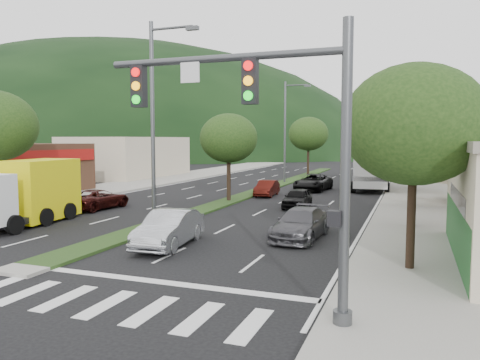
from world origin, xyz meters
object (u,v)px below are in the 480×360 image
at_px(sedan_silver, 169,229).
at_px(car_queue_a, 297,198).
at_px(tree_med_near, 229,138).
at_px(car_queue_b, 301,224).
at_px(car_queue_d, 313,182).
at_px(box_truck, 29,194).
at_px(tree_r_a, 414,125).
at_px(traffic_signal, 277,127).
at_px(tree_r_c, 414,133).
at_px(streetlight_mid, 287,127).
at_px(suv_maroon, 98,199).
at_px(motorhome, 371,167).
at_px(tree_med_far, 308,134).
at_px(tree_r_b, 414,125).
at_px(car_queue_c, 267,188).
at_px(tree_r_e, 414,134).
at_px(streetlight_near, 156,114).
at_px(tree_r_d, 414,129).

distance_m(sedan_silver, car_queue_a, 12.58).
bearing_deg(tree_med_near, car_queue_b, -53.61).
bearing_deg(car_queue_d, car_queue_b, -75.00).
relative_size(sedan_silver, car_queue_d, 0.87).
bearing_deg(box_truck, tree_r_a, 165.64).
bearing_deg(car_queue_b, car_queue_a, 107.03).
relative_size(traffic_signal, sedan_silver, 1.58).
xyz_separation_m(tree_r_a, tree_r_c, (0.00, 16.00, -0.07)).
relative_size(streetlight_mid, suv_maroon, 2.25).
height_order(traffic_signal, motorhome, traffic_signal).
bearing_deg(motorhome, tree_med_near, -129.63).
height_order(traffic_signal, tree_med_far, tree_med_far).
height_order(suv_maroon, car_queue_b, car_queue_b).
bearing_deg(tree_r_a, tree_r_b, 90.00).
xyz_separation_m(streetlight_mid, box_truck, (-6.68, -26.50, -4.03)).
height_order(tree_r_b, streetlight_mid, streetlight_mid).
height_order(tree_med_near, box_truck, tree_med_near).
bearing_deg(tree_med_far, car_queue_b, -78.35).
relative_size(tree_med_near, car_queue_a, 1.65).
bearing_deg(car_queue_b, sedan_silver, -141.89).
bearing_deg(car_queue_c, tree_r_a, -63.34).
bearing_deg(tree_r_e, car_queue_c, -120.50).
bearing_deg(car_queue_c, streetlight_mid, 93.46).
relative_size(tree_med_far, streetlight_mid, 0.69).
bearing_deg(traffic_signal, tree_r_b, 77.63).
bearing_deg(box_truck, tree_r_b, -170.07).
relative_size(sedan_silver, car_queue_c, 1.22).
relative_size(tree_r_a, car_queue_d, 1.30).
relative_size(car_queue_a, car_queue_b, 0.80).
bearing_deg(sedan_silver, tree_med_near, 95.32).
relative_size(tree_r_c, streetlight_near, 0.65).
bearing_deg(motorhome, tree_med_far, 116.88).
xyz_separation_m(car_queue_d, motorhome, (4.44, 3.03, 1.22)).
height_order(sedan_silver, motorhome, motorhome).
xyz_separation_m(streetlight_near, car_queue_c, (1.29, 14.17, -4.98)).
xyz_separation_m(tree_r_c, tree_r_e, (0.00, 20.00, 0.14)).
distance_m(sedan_silver, car_queue_b, 5.76).
height_order(tree_r_d, car_queue_d, tree_r_d).
bearing_deg(tree_r_d, tree_med_far, 130.60).
distance_m(tree_r_c, suv_maroon, 20.51).
relative_size(streetlight_near, car_queue_a, 2.74).
distance_m(tree_r_c, streetlight_near, 16.85).
height_order(tree_r_b, car_queue_d, tree_r_b).
xyz_separation_m(tree_r_a, streetlight_mid, (-11.79, 29.00, 0.76)).
relative_size(traffic_signal, car_queue_d, 1.37).
xyz_separation_m(tree_r_b, tree_med_far, (-12.00, 32.00, -0.03)).
relative_size(traffic_signal, tree_r_a, 1.06).
bearing_deg(streetlight_near, tree_r_a, -18.73).
bearing_deg(tree_med_far, streetlight_mid, -88.93).
xyz_separation_m(tree_r_c, box_truck, (-18.47, -13.50, -3.20)).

